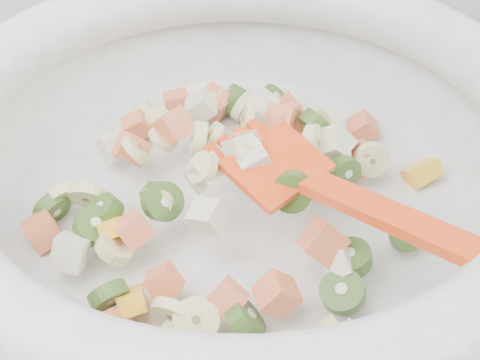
# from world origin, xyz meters

# --- Properties ---
(mixing_bowl) EXTENTS (0.44, 0.44, 0.12)m
(mixing_bowl) POSITION_xyz_m (-0.06, 1.48, 0.97)
(mixing_bowl) COLOR white
(mixing_bowl) RESTS_ON counter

